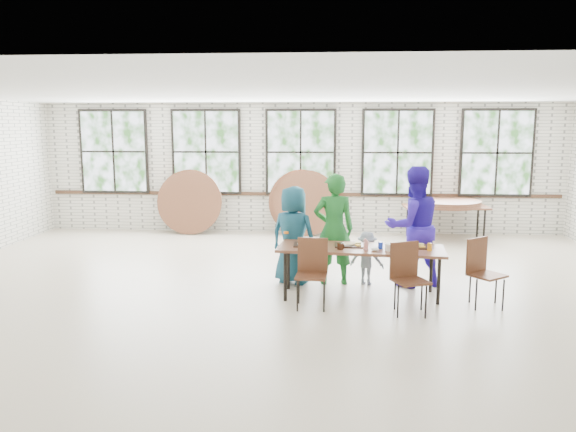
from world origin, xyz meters
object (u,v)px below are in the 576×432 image
at_px(dining_table, 361,251).
at_px(chair_near_right, 407,272).
at_px(storage_table, 445,208).
at_px(chair_near_left, 312,267).

relative_size(dining_table, chair_near_right, 2.60).
height_order(dining_table, storage_table, same).
height_order(dining_table, chair_near_right, chair_near_right).
bearing_deg(chair_near_right, dining_table, 109.74).
relative_size(chair_near_left, storage_table, 0.52).
height_order(dining_table, chair_near_left, chair_near_left).
xyz_separation_m(dining_table, chair_near_left, (-0.69, -0.47, -0.13)).
bearing_deg(chair_near_left, chair_near_right, -3.59).
xyz_separation_m(dining_table, storage_table, (2.09, 4.36, -0.00)).
xyz_separation_m(chair_near_left, storage_table, (2.79, 4.83, 0.13)).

